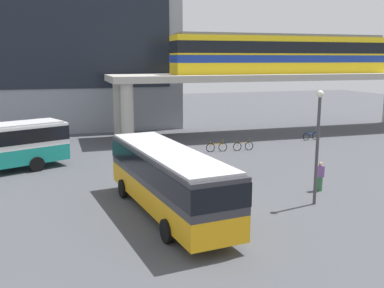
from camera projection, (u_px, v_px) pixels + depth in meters
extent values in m
plane|color=#47494F|center=(158.00, 159.00, 33.21)|extent=(120.00, 120.00, 0.00)
cube|color=gray|center=(38.00, 50.00, 48.77)|extent=(29.14, 15.20, 16.91)
cube|color=black|center=(35.00, 39.00, 41.44)|extent=(26.22, 0.10, 9.47)
cube|color=#ADA89E|center=(279.00, 77.00, 43.94)|extent=(33.92, 6.49, 0.60)
cylinder|color=#ADA89E|center=(127.00, 115.00, 37.60)|extent=(1.10, 1.10, 5.39)
cylinder|color=#ADA89E|center=(119.00, 109.00, 42.17)|extent=(1.10, 1.10, 5.39)
cube|color=yellow|center=(282.00, 55.00, 43.61)|extent=(22.44, 2.90, 3.60)
cube|color=navy|center=(282.00, 59.00, 43.68)|extent=(22.50, 2.96, 0.70)
cube|color=black|center=(283.00, 48.00, 43.47)|extent=(22.50, 2.96, 1.10)
cube|color=slate|center=(283.00, 35.00, 43.24)|extent=(21.54, 2.61, 0.24)
cube|color=orange|center=(168.00, 194.00, 21.20)|extent=(3.83, 11.22, 1.10)
cube|color=#333338|center=(167.00, 168.00, 20.95)|extent=(3.83, 11.22, 1.50)
cube|color=black|center=(167.00, 166.00, 20.94)|extent=(3.87, 11.27, 0.96)
cube|color=silver|center=(167.00, 151.00, 20.80)|extent=(3.64, 10.66, 0.12)
cylinder|color=black|center=(123.00, 188.00, 23.95)|extent=(0.40, 1.03, 1.00)
cylinder|color=black|center=(166.00, 183.00, 24.96)|extent=(0.40, 1.03, 1.00)
cylinder|color=black|center=(167.00, 231.00, 18.05)|extent=(0.40, 1.03, 1.00)
cylinder|color=black|center=(220.00, 222.00, 19.06)|extent=(0.40, 1.03, 1.00)
cylinder|color=black|center=(37.00, 164.00, 29.47)|extent=(1.03, 0.66, 1.00)
cylinder|color=black|center=(23.00, 158.00, 31.32)|extent=(1.03, 0.66, 1.00)
torus|color=black|center=(315.00, 136.00, 41.13)|extent=(0.74, 0.14, 0.74)
torus|color=black|center=(306.00, 137.00, 40.72)|extent=(0.74, 0.14, 0.74)
cylinder|color=#1E3FA5|center=(311.00, 133.00, 40.87)|extent=(1.05, 0.16, 0.05)
cylinder|color=#1E3FA5|center=(306.00, 134.00, 40.66)|extent=(0.04, 0.04, 0.55)
cylinder|color=#1E3FA5|center=(316.00, 132.00, 41.07)|extent=(0.04, 0.04, 0.65)
torus|color=black|center=(223.00, 147.00, 35.94)|extent=(0.74, 0.11, 0.74)
torus|color=black|center=(210.00, 148.00, 35.70)|extent=(0.74, 0.11, 0.74)
cylinder|color=orange|center=(217.00, 144.00, 35.76)|extent=(1.05, 0.12, 0.05)
cylinder|color=orange|center=(211.00, 144.00, 35.64)|extent=(0.04, 0.04, 0.55)
cylinder|color=orange|center=(223.00, 143.00, 35.87)|extent=(0.04, 0.04, 0.65)
torus|color=black|center=(249.00, 146.00, 36.40)|extent=(0.74, 0.07, 0.74)
torus|color=black|center=(237.00, 147.00, 36.11)|extent=(0.74, 0.07, 0.74)
cylinder|color=#996626|center=(243.00, 143.00, 36.20)|extent=(1.05, 0.07, 0.05)
cylinder|color=#996626|center=(237.00, 143.00, 36.05)|extent=(0.04, 0.04, 0.55)
cylinder|color=#996626|center=(249.00, 142.00, 36.34)|extent=(0.04, 0.04, 0.65)
cylinder|color=#33663F|center=(320.00, 184.00, 25.18)|extent=(0.32, 0.32, 0.82)
cube|color=#724C8C|center=(320.00, 171.00, 25.04)|extent=(0.45, 0.35, 0.65)
sphere|color=tan|center=(321.00, 164.00, 24.96)|extent=(0.22, 0.22, 0.22)
cylinder|color=#3F3F44|center=(317.00, 152.00, 22.39)|extent=(0.16, 0.16, 5.58)
sphere|color=silver|center=(320.00, 94.00, 21.83)|extent=(0.36, 0.36, 0.36)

